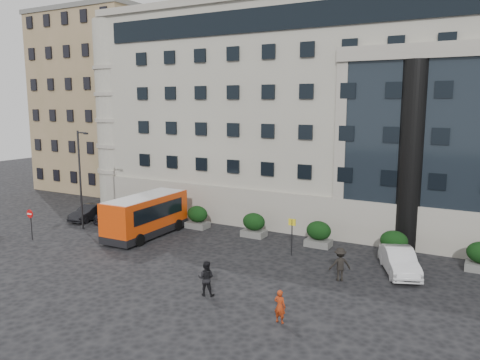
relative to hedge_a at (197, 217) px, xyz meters
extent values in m
plane|color=black|center=(4.00, -7.80, -0.93)|extent=(120.00, 120.00, 0.00)
cube|color=#9D998A|center=(10.00, 14.20, 8.07)|extent=(44.00, 24.00, 18.00)
cylinder|color=black|center=(16.00, 2.50, 5.57)|extent=(1.80, 1.80, 13.00)
cube|color=olive|center=(-20.00, 12.20, 9.07)|extent=(14.00, 14.00, 20.00)
cube|color=#86644E|center=(-23.00, 30.20, 10.07)|extent=(13.00, 13.00, 22.00)
cube|color=#5B5B58|center=(0.00, 0.00, -0.68)|extent=(1.80, 1.20, 0.50)
ellipsoid|color=black|center=(0.00, 0.00, 0.24)|extent=(1.80, 1.26, 1.34)
cube|color=#5B5B58|center=(5.20, 0.00, -0.68)|extent=(1.80, 1.20, 0.50)
ellipsoid|color=black|center=(5.20, 0.00, 0.24)|extent=(1.80, 1.26, 1.34)
cube|color=#5B5B58|center=(10.40, 0.00, -0.68)|extent=(1.80, 1.20, 0.50)
ellipsoid|color=black|center=(10.40, 0.00, 0.24)|extent=(1.80, 1.26, 1.34)
cube|color=#5B5B58|center=(15.60, 0.00, -0.68)|extent=(1.80, 1.20, 0.50)
ellipsoid|color=black|center=(15.60, 0.00, 0.24)|extent=(1.80, 1.26, 1.34)
cylinder|color=#262628|center=(-8.00, -4.80, 3.07)|extent=(0.16, 0.16, 8.00)
cylinder|color=#262628|center=(-7.55, -4.80, 6.92)|extent=(0.90, 0.12, 0.12)
cube|color=black|center=(-7.10, -4.80, 6.87)|extent=(0.35, 0.18, 0.14)
cylinder|color=#262628|center=(9.50, -2.80, 0.32)|extent=(0.08, 0.08, 2.50)
cube|color=yellow|center=(9.50, -2.80, 1.37)|extent=(0.50, 0.06, 0.45)
cylinder|color=#262628|center=(-9.00, -8.80, 0.17)|extent=(0.08, 0.08, 2.20)
cylinder|color=red|center=(-9.00, -8.86, 1.07)|extent=(0.64, 0.05, 0.64)
cube|color=white|center=(-9.00, -8.90, 1.07)|extent=(0.45, 0.04, 0.10)
cube|color=red|center=(-2.18, -3.81, 0.89)|extent=(2.72, 7.53, 2.55)
cube|color=black|center=(-2.18, -3.81, -0.48)|extent=(2.76, 7.57, 0.55)
cube|color=black|center=(-2.18, -3.81, 1.15)|extent=(2.74, 5.88, 1.12)
cube|color=silver|center=(-2.18, -3.81, 2.12)|extent=(2.58, 7.15, 0.18)
cylinder|color=black|center=(-3.41, -6.22, -0.48)|extent=(0.30, 0.91, 0.90)
cylinder|color=black|center=(-0.85, -6.17, -0.48)|extent=(0.30, 0.91, 0.90)
cylinder|color=black|center=(-3.51, -1.44, -0.48)|extent=(0.30, 0.91, 0.90)
cylinder|color=black|center=(-0.95, -1.39, -0.48)|extent=(0.30, 0.91, 0.90)
cube|color=#930A0A|center=(-7.95, 7.70, 0.50)|extent=(2.31, 3.44, 2.30)
cube|color=#930A0A|center=(-8.09, 5.31, 0.13)|extent=(2.11, 1.59, 1.57)
cube|color=black|center=(-8.12, 4.67, 0.45)|extent=(1.76, 0.22, 0.74)
cylinder|color=black|center=(-9.09, 5.46, -0.54)|extent=(0.28, 0.79, 0.77)
cylinder|color=black|center=(-7.07, 5.34, -0.54)|extent=(0.28, 0.79, 0.77)
cylinder|color=black|center=(-8.91, 8.50, -0.54)|extent=(0.28, 0.79, 0.77)
cylinder|color=black|center=(-6.89, 8.38, -0.54)|extent=(0.28, 0.79, 0.77)
imported|color=black|center=(-9.83, -2.34, -0.26)|extent=(1.89, 4.20, 1.34)
imported|color=black|center=(-7.50, -1.15, -0.21)|extent=(2.01, 4.94, 1.43)
imported|color=black|center=(-7.50, 3.09, -0.18)|extent=(3.26, 5.68, 1.49)
imported|color=silver|center=(16.47, -2.82, -0.16)|extent=(3.35, 4.96, 1.55)
imported|color=#A22F10|center=(12.80, -12.14, -0.13)|extent=(0.61, 0.43, 1.60)
imported|color=black|center=(8.06, -11.13, 0.01)|extent=(1.09, 0.96, 1.89)
imported|color=black|center=(13.69, -5.67, 0.05)|extent=(1.45, 1.31, 1.96)
camera|label=1|loc=(21.06, -30.98, 9.20)|focal=35.00mm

